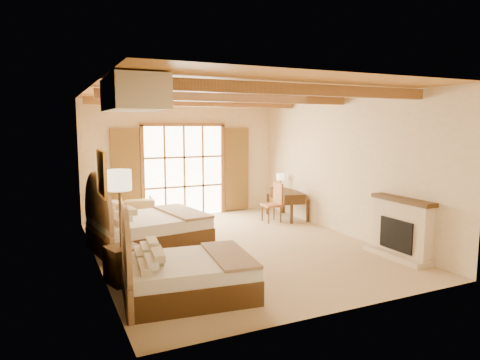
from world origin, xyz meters
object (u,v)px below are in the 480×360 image
bed_far (142,228)px  desk (287,203)px  nightstand (124,264)px  bed_near (179,273)px  armchair (137,212)px

bed_far → desk: bed_far is taller
nightstand → bed_near: bearing=-73.5°
nightstand → bed_far: bearing=53.1°
bed_near → bed_far: bearing=95.7°
bed_far → armchair: bed_far is taller
armchair → bed_far: bearing=88.1°
armchair → desk: 4.01m
nightstand → armchair: armchair is taller
bed_near → nightstand: bearing=129.4°
bed_far → nightstand: bearing=-119.3°
bed_far → armchair: (0.29, 1.94, -0.06)m
nightstand → armchair: 3.87m
desk → bed_far: bearing=-149.7°
desk → bed_near: bearing=-123.0°
bed_far → nightstand: (-0.68, -1.81, -0.14)m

